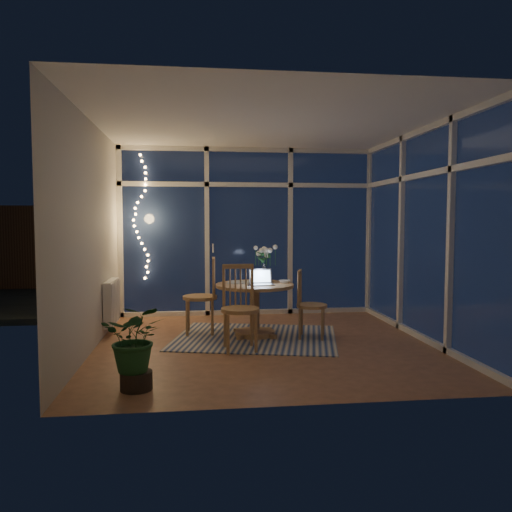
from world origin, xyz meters
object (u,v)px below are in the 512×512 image
at_px(dining_table, 255,310).
at_px(flower_vase, 264,273).
at_px(chair_front, 240,308).
at_px(chair_right, 312,304).
at_px(chair_left, 200,295).
at_px(potted_plant, 136,347).
at_px(laptop, 262,277).

relative_size(dining_table, flower_vase, 4.69).
height_order(dining_table, chair_front, chair_front).
xyz_separation_m(chair_right, chair_front, (-0.94, -0.48, 0.06)).
height_order(chair_left, flower_vase, chair_left).
bearing_deg(potted_plant, chair_front, 49.68).
distance_m(chair_left, chair_right, 1.45).
height_order(chair_right, laptop, laptop).
bearing_deg(laptop, flower_vase, 74.09).
bearing_deg(chair_left, chair_front, 27.96).
bearing_deg(flower_vase, chair_left, -179.12).
xyz_separation_m(chair_front, potted_plant, (-1.02, -1.20, -0.11)).
height_order(dining_table, potted_plant, potted_plant).
height_order(chair_right, chair_front, chair_front).
bearing_deg(potted_plant, chair_left, 74.75).
distance_m(chair_front, laptop, 0.71).
xyz_separation_m(flower_vase, potted_plant, (-1.42, -2.12, -0.40)).
xyz_separation_m(chair_left, flower_vase, (0.84, 0.01, 0.27)).
relative_size(dining_table, chair_right, 1.13).
bearing_deg(potted_plant, dining_table, 56.13).
distance_m(dining_table, flower_vase, 0.53).
relative_size(chair_front, flower_vase, 4.69).
relative_size(chair_left, potted_plant, 1.33).
height_order(laptop, flower_vase, same).
xyz_separation_m(chair_left, chair_right, (1.38, -0.43, -0.07)).
relative_size(dining_table, chair_left, 0.98).
bearing_deg(dining_table, chair_front, -109.82).
distance_m(chair_right, potted_plant, 2.58).
bearing_deg(chair_front, chair_right, 24.51).
distance_m(flower_vase, potted_plant, 2.58).
height_order(chair_right, potted_plant, chair_right).
bearing_deg(potted_plant, flower_vase, 56.30).
relative_size(flower_vase, potted_plant, 0.28).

